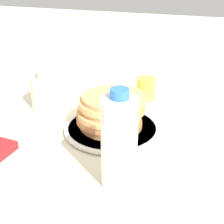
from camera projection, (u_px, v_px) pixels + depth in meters
ground_plane at (111, 126)px, 0.84m from camera, size 4.00×4.00×0.00m
plate at (112, 128)px, 0.82m from camera, size 0.25×0.25×0.01m
pancake_stack at (111, 111)px, 0.80m from camera, size 0.17×0.18×0.09m
juice_glass at (146, 89)px, 1.00m from camera, size 0.06×0.06×0.07m
cream_jug at (49, 91)px, 0.93m from camera, size 0.11×0.11×0.12m
water_bottle_near at (119, 142)px, 0.58m from camera, size 0.07×0.07×0.20m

